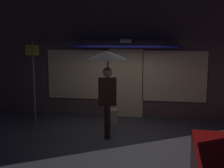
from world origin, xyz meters
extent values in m
plane|color=#38353A|center=(0.00, 0.00, 0.00)|extent=(18.00, 18.00, 0.00)
cube|color=brown|center=(0.00, 2.35, 2.07)|extent=(8.98, 0.30, 4.13)
cube|color=#F9D199|center=(0.00, 2.18, 1.10)|extent=(1.10, 0.04, 2.20)
cube|color=#F9D199|center=(-1.58, 2.18, 1.35)|extent=(1.99, 0.04, 1.60)
cube|color=#F9D199|center=(1.52, 2.18, 1.35)|extent=(1.99, 0.04, 1.60)
cube|color=white|center=(0.00, 2.10, 2.45)|extent=(0.36, 0.16, 0.12)
cube|color=navy|center=(0.00, 1.85, 2.30)|extent=(3.20, 0.70, 0.08)
cylinder|color=black|center=(-0.25, 0.12, 0.43)|extent=(0.15, 0.15, 0.87)
cylinder|color=black|center=(-0.22, -0.07, 0.43)|extent=(0.15, 0.15, 0.87)
cube|color=black|center=(-0.24, 0.03, 1.22)|extent=(0.49, 0.31, 0.70)
cube|color=silver|center=(-0.22, 0.15, 1.22)|extent=(0.14, 0.04, 0.56)
cube|color=red|center=(-0.22, 0.16, 1.20)|extent=(0.05, 0.03, 0.45)
sphere|color=#A27768|center=(-0.24, 0.03, 1.72)|extent=(0.24, 0.24, 0.24)
cylinder|color=slate|center=(-0.24, 0.03, 1.76)|extent=(0.02, 0.02, 1.00)
cone|color=black|center=(-0.24, 0.03, 2.16)|extent=(1.05, 1.05, 0.21)
cylinder|color=#595B60|center=(-2.62, 1.00, 1.23)|extent=(0.07, 0.07, 2.45)
cube|color=gold|center=(-2.62, 0.98, 2.20)|extent=(0.40, 0.02, 0.30)
cylinder|color=#B2A899|center=(-0.25, 1.19, 0.23)|extent=(0.25, 0.25, 0.46)
camera|label=1|loc=(1.09, -7.82, 2.73)|focal=51.00mm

